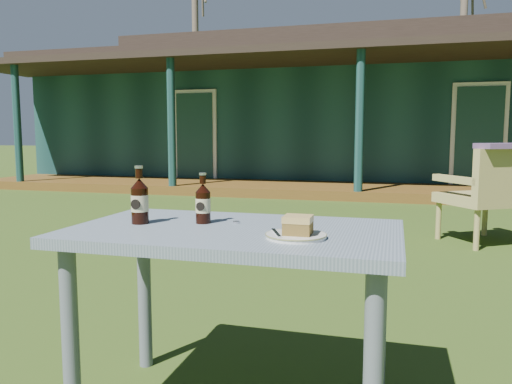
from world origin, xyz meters
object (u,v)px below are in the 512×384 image
(cola_bottle_near, at_px, (203,203))
(cola_bottle_far, at_px, (140,201))
(plate, at_px, (296,236))
(armchair_left, at_px, (490,191))
(cake_slice, at_px, (298,225))
(cafe_table, at_px, (234,255))

(cola_bottle_near, height_order, cola_bottle_far, cola_bottle_far)
(plate, relative_size, armchair_left, 0.22)
(plate, xyz_separation_m, cake_slice, (0.01, -0.00, 0.04))
(cake_slice, bearing_deg, cola_bottle_near, 155.68)
(cafe_table, xyz_separation_m, cola_bottle_near, (-0.15, 0.06, 0.18))
(plate, bearing_deg, cola_bottle_far, 170.41)
(armchair_left, bearing_deg, cola_bottle_near, -115.02)
(cola_bottle_near, bearing_deg, plate, -24.18)
(cafe_table, height_order, cola_bottle_far, cola_bottle_far)
(cafe_table, xyz_separation_m, armchair_left, (1.45, 3.49, -0.09))
(cafe_table, relative_size, plate, 5.88)
(cola_bottle_far, bearing_deg, armchair_left, 62.39)
(plate, height_order, cake_slice, cake_slice)
(cafe_table, distance_m, cola_bottle_near, 0.24)
(cola_bottle_far, xyz_separation_m, armchair_left, (1.83, 3.50, -0.28))
(cola_bottle_far, bearing_deg, cola_bottle_near, 17.53)
(cafe_table, relative_size, cola_bottle_far, 5.36)
(cafe_table, relative_size, cake_slice, 13.04)
(cola_bottle_far, distance_m, armchair_left, 3.96)
(plate, height_order, cola_bottle_near, cola_bottle_near)
(cafe_table, height_order, plate, plate)
(cafe_table, distance_m, cake_slice, 0.32)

